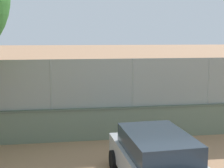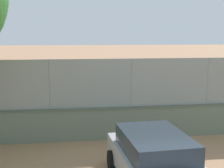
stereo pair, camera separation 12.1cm
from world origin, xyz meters
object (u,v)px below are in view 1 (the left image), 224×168
player_baseline_waiting (142,80)px  sports_ball (96,88)px  parked_car_silver (159,161)px  courtside_bench (211,113)px  player_crossing_court (82,75)px

player_baseline_waiting → sports_ball: size_ratio=7.18×
parked_car_silver → player_baseline_waiting: bearing=-102.0°
sports_ball → courtside_bench: (-4.53, 10.25, 0.36)m
courtside_bench → parked_car_silver: 7.34m
player_baseline_waiting → sports_ball: bearing=-24.1°
player_baseline_waiting → player_crossing_court: bearing=-39.6°
courtside_bench → player_baseline_waiting: bearing=-82.1°
player_crossing_court → courtside_bench: bearing=114.0°
courtside_bench → parked_car_silver: (4.33, 5.92, 0.32)m
sports_ball → courtside_bench: bearing=113.9°
sports_ball → courtside_bench: 11.21m
courtside_bench → sports_ball: bearing=-66.1°
player_crossing_court → sports_ball: size_ratio=7.09×
sports_ball → player_crossing_court: bearing=-65.1°
player_crossing_court → parked_car_silver: size_ratio=0.33×
sports_ball → parked_car_silver: parked_car_silver is taller
player_crossing_court → courtside_bench: player_crossing_court is taller
player_baseline_waiting → parked_car_silver: (3.12, 14.68, -0.10)m
player_crossing_court → player_baseline_waiting: 5.56m
player_baseline_waiting → courtside_bench: size_ratio=0.94×
player_baseline_waiting → courtside_bench: 8.85m
player_baseline_waiting → parked_car_silver: 15.01m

